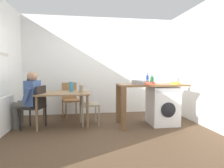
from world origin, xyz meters
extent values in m
plane|color=#4C3826|center=(0.00, 0.00, 0.00)|extent=(5.46, 5.46, 0.00)
cube|color=white|center=(0.00, 1.75, 1.35)|extent=(4.60, 0.10, 2.70)
cube|color=white|center=(2.15, 0.00, 1.35)|extent=(0.10, 3.80, 2.70)
cube|color=white|center=(-2.02, 0.30, 0.35)|extent=(0.10, 0.80, 0.70)
cube|color=olive|center=(-0.91, 0.59, 0.72)|extent=(1.10, 0.76, 0.03)
cylinder|color=brown|center=(-1.41, 0.26, 0.35)|extent=(0.05, 0.05, 0.71)
cylinder|color=brown|center=(-0.41, 0.26, 0.35)|extent=(0.05, 0.05, 0.71)
cylinder|color=brown|center=(-1.41, 0.92, 0.35)|extent=(0.05, 0.05, 0.71)
cylinder|color=brown|center=(-0.41, 0.92, 0.35)|extent=(0.05, 0.05, 0.71)
cube|color=black|center=(-1.53, 0.49, 0.45)|extent=(0.49, 0.49, 0.04)
cube|color=black|center=(-1.35, 0.45, 0.68)|extent=(0.13, 0.38, 0.45)
cylinder|color=black|center=(-1.75, 0.36, 0.23)|extent=(0.04, 0.04, 0.45)
cylinder|color=black|center=(-1.66, 0.71, 0.23)|extent=(0.04, 0.04, 0.45)
cylinder|color=black|center=(-1.40, 0.27, 0.23)|extent=(0.04, 0.04, 0.45)
cylinder|color=black|center=(-1.31, 0.62, 0.23)|extent=(0.04, 0.04, 0.45)
cube|color=gray|center=(-0.36, 0.64, 0.45)|extent=(0.45, 0.45, 0.04)
cube|color=gray|center=(-0.53, 0.62, 0.68)|extent=(0.09, 0.38, 0.45)
cylinder|color=gray|center=(-0.20, 0.85, 0.23)|extent=(0.04, 0.04, 0.45)
cylinder|color=gray|center=(-0.15, 0.49, 0.23)|extent=(0.04, 0.04, 0.45)
cylinder|color=gray|center=(-0.56, 0.79, 0.23)|extent=(0.04, 0.04, 0.45)
cylinder|color=gray|center=(-0.51, 0.44, 0.23)|extent=(0.04, 0.04, 0.45)
cube|color=olive|center=(-0.81, 1.29, 0.45)|extent=(0.51, 0.51, 0.04)
cube|color=olive|center=(-0.87, 1.46, 0.68)|extent=(0.37, 0.16, 0.45)
cylinder|color=olive|center=(-0.58, 1.18, 0.23)|extent=(0.04, 0.04, 0.45)
cylinder|color=olive|center=(-0.92, 1.06, 0.23)|extent=(0.04, 0.04, 0.45)
cylinder|color=olive|center=(-0.70, 1.52, 0.23)|extent=(0.04, 0.04, 0.45)
cylinder|color=olive|center=(-1.04, 1.40, 0.23)|extent=(0.04, 0.04, 0.45)
cylinder|color=#595651|center=(-1.88, 0.49, 0.23)|extent=(0.11, 0.11, 0.45)
cylinder|color=#595651|center=(-1.83, 0.66, 0.23)|extent=(0.11, 0.11, 0.45)
cylinder|color=#595651|center=(-1.72, 0.45, 0.50)|extent=(0.42, 0.23, 0.14)
cylinder|color=#595651|center=(-1.68, 0.62, 0.50)|extent=(0.42, 0.23, 0.14)
cube|color=#3F598C|center=(-1.53, 0.49, 0.75)|extent=(0.28, 0.38, 0.52)
cylinder|color=#3F598C|center=(-1.60, 0.29, 0.74)|extent=(0.20, 0.13, 0.31)
cylinder|color=#3F598C|center=(-1.49, 0.70, 0.74)|extent=(0.20, 0.13, 0.31)
sphere|color=#A57A5B|center=(-1.53, 0.49, 1.09)|extent=(0.21, 0.21, 0.21)
sphere|color=black|center=(-1.58, 0.51, 1.01)|extent=(0.12, 0.12, 0.12)
cube|color=brown|center=(1.02, 0.41, 0.90)|extent=(1.50, 0.68, 0.04)
cube|color=brown|center=(0.32, 0.12, 0.44)|extent=(0.10, 0.10, 0.88)
cube|color=brown|center=(0.32, 0.70, 0.44)|extent=(0.10, 0.10, 0.88)
cube|color=white|center=(1.28, 0.41, 0.43)|extent=(0.60, 0.60, 0.86)
cylinder|color=black|center=(1.28, 0.11, 0.39)|extent=(0.32, 0.02, 0.32)
cube|color=#B2B2B7|center=(1.28, 0.11, 0.80)|extent=(0.54, 0.01, 0.08)
cylinder|color=#9EA0A5|center=(0.76, 0.41, 0.97)|extent=(0.38, 0.38, 0.09)
cylinder|color=#B2B2B7|center=(0.76, 0.59, 1.06)|extent=(0.02, 0.02, 0.28)
cylinder|color=navy|center=(0.98, 0.60, 1.01)|extent=(0.06, 0.06, 0.18)
cone|color=navy|center=(0.98, 0.60, 1.12)|extent=(0.06, 0.06, 0.05)
cylinder|color=#262626|center=(0.98, 0.60, 1.15)|extent=(0.03, 0.03, 0.02)
cylinder|color=#19592D|center=(1.08, 0.54, 0.99)|extent=(0.08, 0.08, 0.14)
cone|color=#19592D|center=(1.08, 0.54, 1.08)|extent=(0.07, 0.07, 0.04)
cylinder|color=#262626|center=(1.08, 0.54, 1.11)|extent=(0.03, 0.03, 0.02)
cylinder|color=#D84C38|center=(0.91, 0.21, 0.95)|extent=(0.20, 0.20, 0.06)
cylinder|color=maroon|center=(0.91, 0.21, 0.96)|extent=(0.16, 0.16, 0.03)
cylinder|color=gray|center=(1.65, 0.46, 0.99)|extent=(0.11, 0.11, 0.13)
cylinder|color=#99724C|center=(1.63, 0.47, 1.13)|extent=(0.01, 0.04, 0.18)
cylinder|color=#99724C|center=(1.67, 0.45, 1.13)|extent=(0.01, 0.05, 0.18)
cylinder|color=gold|center=(1.47, 0.19, 0.95)|extent=(0.20, 0.20, 0.05)
cylinder|color=olive|center=(1.47, 0.19, 0.96)|extent=(0.16, 0.16, 0.03)
cylinder|color=teal|center=(-0.76, 0.69, 0.85)|extent=(0.09, 0.09, 0.22)
cube|color=#B2B2B7|center=(0.97, 0.31, 0.92)|extent=(0.15, 0.06, 0.01)
cube|color=#262628|center=(0.97, 0.31, 0.92)|extent=(0.15, 0.06, 0.01)
camera|label=1|loc=(-0.46, -3.48, 1.21)|focal=29.39mm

